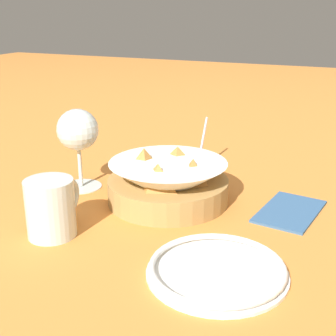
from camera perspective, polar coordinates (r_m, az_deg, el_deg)
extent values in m
plane|color=orange|center=(0.81, -2.39, -3.93)|extent=(4.00, 4.00, 0.00)
cylinder|color=#B2894C|center=(0.80, 0.00, -2.74)|extent=(0.21, 0.21, 0.04)
cone|color=white|center=(0.79, 0.00, -1.62)|extent=(0.20, 0.20, 0.07)
cylinder|color=#3D842D|center=(0.80, 0.00, -2.60)|extent=(0.15, 0.15, 0.01)
pyramid|color=#B77A38|center=(0.82, 1.17, 0.70)|extent=(0.07, 0.09, 0.06)
pyramid|color=#B77A38|center=(0.80, -2.92, 0.30)|extent=(0.08, 0.09, 0.06)
pyramid|color=#B77A38|center=(0.75, -1.20, -1.46)|extent=(0.07, 0.09, 0.06)
pyramid|color=#B77A38|center=(0.77, 3.05, -0.81)|extent=(0.08, 0.07, 0.06)
cylinder|color=#B7B7BC|center=(0.96, 3.93, 0.75)|extent=(0.07, 0.07, 0.03)
cylinder|color=red|center=(0.96, 3.93, 1.07)|extent=(0.06, 0.06, 0.02)
cylinder|color=#B7B7BC|center=(0.96, 4.22, 3.24)|extent=(0.05, 0.00, 0.09)
cylinder|color=silver|center=(0.88, -10.52, -2.17)|extent=(0.08, 0.08, 0.00)
cylinder|color=silver|center=(0.87, -10.67, 0.21)|extent=(0.01, 0.01, 0.07)
sphere|color=silver|center=(0.85, -10.96, 4.60)|extent=(0.07, 0.07, 0.07)
sphere|color=#E5B77F|center=(0.85, -10.92, 4.00)|extent=(0.05, 0.05, 0.05)
cylinder|color=silver|center=(0.70, -14.15, -4.77)|extent=(0.07, 0.07, 0.09)
cylinder|color=#935119|center=(0.70, -14.08, -5.52)|extent=(0.06, 0.06, 0.06)
torus|color=silver|center=(0.72, -12.25, -3.50)|extent=(0.06, 0.01, 0.06)
cylinder|color=white|center=(0.60, 6.01, -12.44)|extent=(0.18, 0.18, 0.01)
torus|color=white|center=(0.60, 6.03, -11.91)|extent=(0.17, 0.17, 0.01)
cube|color=#38608E|center=(0.79, 14.63, -5.00)|extent=(0.15, 0.10, 0.01)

